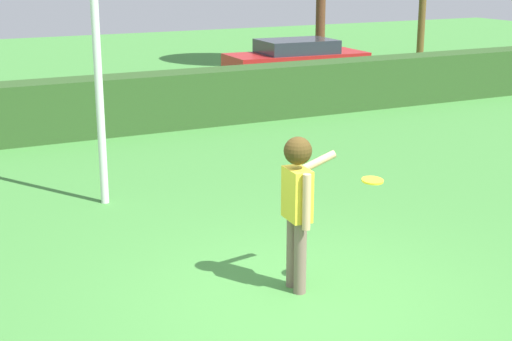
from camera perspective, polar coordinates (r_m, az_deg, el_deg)
ground_plane at (r=8.60m, az=3.33°, el=-9.43°), size 60.00×60.00×0.00m
person at (r=8.42m, az=3.15°, el=-1.90°), size 0.76×0.56×1.77m
frisbee at (r=8.35m, az=8.66°, el=-0.74°), size 0.24×0.24×0.04m
hedge_row at (r=16.42m, az=-12.51°, el=4.60°), size 29.36×0.90×1.21m
parked_car_red at (r=23.28m, az=3.02°, el=8.33°), size 4.29×1.99×1.25m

